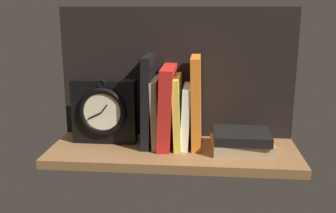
{
  "coord_description": "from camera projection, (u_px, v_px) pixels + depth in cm",
  "views": [
    {
      "loc": [
        8.23,
        -104.41,
        38.97
      ],
      "look_at": [
        -1.84,
        3.19,
        11.43
      ],
      "focal_mm": 41.62,
      "sensor_mm": 36.0,
      "label": 1
    }
  ],
  "objects": [
    {
      "name": "book_orange_pandolfini",
      "position": [
        196.0,
        102.0,
        1.1
      ],
      "size": [
        3.33,
        13.24,
        25.92
      ],
      "primitive_type": "cube",
      "rotation": [
        0.0,
        -0.03,
        0.0
      ],
      "color": "orange",
      "rests_on": "ground_plane"
    },
    {
      "name": "book_black_skeptic",
      "position": [
        148.0,
        101.0,
        1.12
      ],
      "size": [
        2.81,
        13.78,
        26.02
      ],
      "primitive_type": "cube",
      "rotation": [
        0.0,
        0.02,
        0.0
      ],
      "color": "black",
      "rests_on": "ground_plane"
    },
    {
      "name": "back_panel",
      "position": [
        177.0,
        73.0,
        1.18
      ],
      "size": [
        70.45,
        1.2,
        39.23
      ],
      "primitive_type": "cube",
      "color": "black",
      "rests_on": "ground_plane"
    },
    {
      "name": "ground_plane",
      "position": [
        173.0,
        152.0,
        1.11
      ],
      "size": [
        70.45,
        25.32,
        2.5
      ],
      "primitive_type": "cube",
      "color": "brown"
    },
    {
      "name": "book_white_catcher",
      "position": [
        186.0,
        116.0,
        1.12
      ],
      "size": [
        2.99,
        12.63,
        17.59
      ],
      "primitive_type": "cube",
      "rotation": [
        0.0,
        0.04,
        0.0
      ],
      "color": "silver",
      "rests_on": "ground_plane"
    },
    {
      "name": "framed_clock",
      "position": [
        104.0,
        111.0,
        1.14
      ],
      "size": [
        18.74,
        5.84,
        19.2
      ],
      "color": "black",
      "rests_on": "ground_plane"
    },
    {
      "name": "book_stack_side",
      "position": [
        241.0,
        140.0,
        1.09
      ],
      "size": [
        17.38,
        13.5,
        5.58
      ],
      "color": "#9E8966",
      "rests_on": "ground_plane"
    },
    {
      "name": "book_yellow_seinlanguage",
      "position": [
        178.0,
        111.0,
        1.12
      ],
      "size": [
        2.87,
        15.03,
        20.32
      ],
      "primitive_type": "cube",
      "rotation": [
        0.0,
        -0.04,
        0.0
      ],
      "color": "gold",
      "rests_on": "ground_plane"
    },
    {
      "name": "book_tan_shortstories",
      "position": [
        157.0,
        112.0,
        1.12
      ],
      "size": [
        2.5,
        14.03,
        19.55
      ],
      "primitive_type": "cube",
      "rotation": [
        0.0,
        -0.03,
        0.0
      ],
      "color": "tan",
      "rests_on": "ground_plane"
    },
    {
      "name": "book_red_requiem",
      "position": [
        167.0,
        106.0,
        1.12
      ],
      "size": [
        4.53,
        16.55,
        23.03
      ],
      "primitive_type": "cube",
      "rotation": [
        0.0,
        0.04,
        0.0
      ],
      "color": "red",
      "rests_on": "ground_plane"
    }
  ]
}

